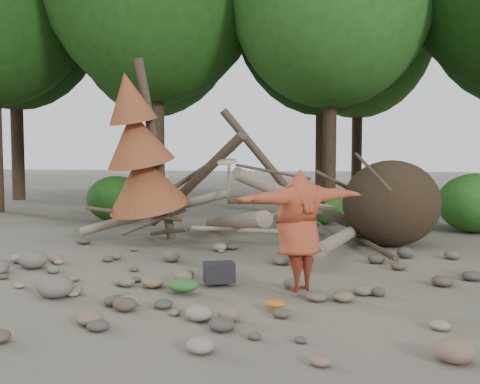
# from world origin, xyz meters

# --- Properties ---
(ground) EXTENTS (120.00, 120.00, 0.00)m
(ground) POSITION_xyz_m (0.00, 0.00, 0.00)
(ground) COLOR #514C44
(ground) RESTS_ON ground
(deadfall_pile) EXTENTS (8.55, 5.24, 3.30)m
(deadfall_pile) POSITION_xyz_m (2.02, 4.24, 0.95)
(deadfall_pile) COLOR #332619
(deadfall_pile) RESTS_ON ground
(dead_conifer) EXTENTS (2.06, 2.16, 4.35)m
(dead_conifer) POSITION_xyz_m (-3.12, 3.37, 2.11)
(dead_conifer) COLOR #4C3F30
(dead_conifer) RESTS_ON ground
(bush_left) EXTENTS (1.80, 1.80, 1.44)m
(bush_left) POSITION_xyz_m (-5.50, 7.20, 0.72)
(bush_left) COLOR #194612
(bush_left) RESTS_ON ground
(bush_mid) EXTENTS (1.40, 1.40, 1.12)m
(bush_mid) POSITION_xyz_m (0.80, 7.80, 0.56)
(bush_mid) COLOR #225919
(bush_mid) RESTS_ON ground
(bush_right) EXTENTS (2.00, 2.00, 1.60)m
(bush_right) POSITION_xyz_m (5.00, 7.00, 0.80)
(bush_right) COLOR #2B6920
(bush_right) RESTS_ON ground
(frisbee_thrower) EXTENTS (2.32, 1.86, 1.98)m
(frisbee_thrower) POSITION_xyz_m (0.92, -0.46, 0.98)
(frisbee_thrower) COLOR #9D3C23
(frisbee_thrower) RESTS_ON ground
(backpack) EXTENTS (0.57, 0.49, 0.32)m
(backpack) POSITION_xyz_m (-0.38, -0.12, 0.16)
(backpack) COLOR black
(backpack) RESTS_ON ground
(cloth_green) EXTENTS (0.49, 0.41, 0.18)m
(cloth_green) POSITION_xyz_m (-0.78, -0.74, 0.09)
(cloth_green) COLOR #2A5F26
(cloth_green) RESTS_ON ground
(cloth_orange) EXTENTS (0.29, 0.24, 0.11)m
(cloth_orange) POSITION_xyz_m (0.70, -1.32, 0.05)
(cloth_orange) COLOR #A8601C
(cloth_orange) RESTS_ON ground
(boulder_front_left) EXTENTS (0.55, 0.50, 0.33)m
(boulder_front_left) POSITION_xyz_m (-2.57, -1.29, 0.17)
(boulder_front_left) COLOR #686157
(boulder_front_left) RESTS_ON ground
(boulder_front_right) EXTENTS (0.41, 0.37, 0.25)m
(boulder_front_right) POSITION_xyz_m (2.72, -2.72, 0.12)
(boulder_front_right) COLOR #7F604F
(boulder_front_right) RESTS_ON ground
(boulder_mid_left) EXTENTS (0.55, 0.50, 0.33)m
(boulder_mid_left) POSITION_xyz_m (-4.06, 0.46, 0.17)
(boulder_mid_left) COLOR #675F57
(boulder_mid_left) RESTS_ON ground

